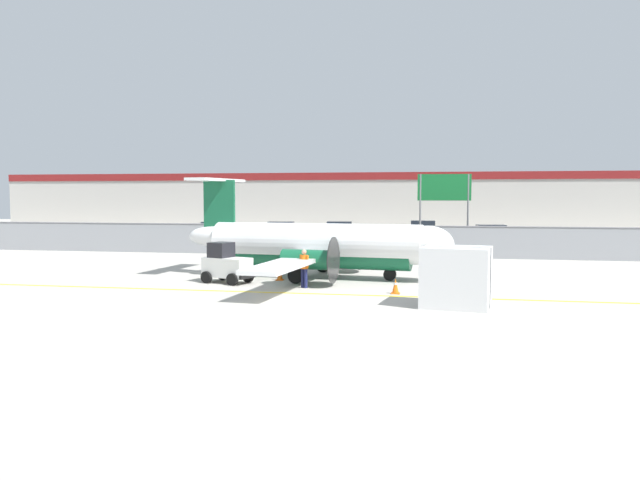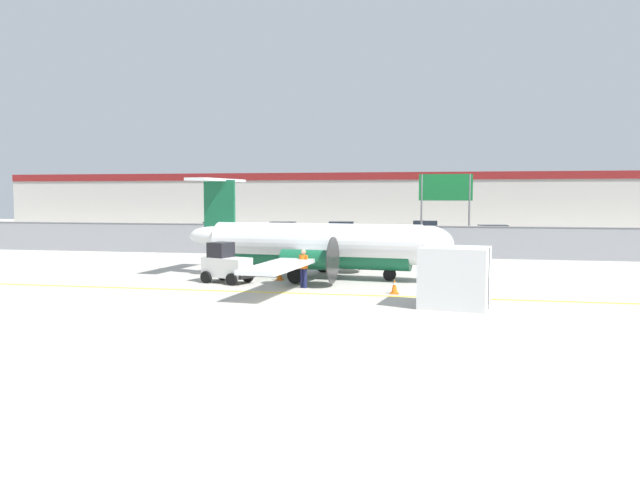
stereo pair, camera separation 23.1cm
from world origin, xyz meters
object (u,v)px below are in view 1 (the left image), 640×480
object	(u,v)px
cargo_container	(456,277)
parked_car_4	(492,235)
ground_crew_worker	(304,266)
traffic_cone_near_right	(280,274)
traffic_cone_near_left	(430,274)
parked_car_2	(338,230)
parked_car_3	(422,229)
traffic_cone_far_left	(395,286)
parked_car_0	(217,231)
commuter_airplane	(321,246)
parked_car_1	(282,231)
highway_sign	(444,194)
parked_car_5	(565,240)
baggage_tug	(226,264)

from	to	relation	value
cargo_container	parked_car_4	world-z (taller)	cargo_container
ground_crew_worker	traffic_cone_near_right	bearing A→B (deg)	-106.09
ground_crew_worker	traffic_cone_near_right	xyz separation A→B (m)	(-1.66, 2.16, -0.64)
traffic_cone_near_left	parked_car_2	world-z (taller)	parked_car_2
parked_car_3	ground_crew_worker	bearing A→B (deg)	81.75
traffic_cone_far_left	parked_car_0	bearing A→B (deg)	123.17
commuter_airplane	traffic_cone_far_left	xyz separation A→B (m)	(3.94, -4.27, -1.29)
cargo_container	parked_car_2	size ratio (longest dim) A/B	0.62
parked_car_1	highway_sign	bearing A→B (deg)	-43.01
cargo_container	traffic_cone_far_left	xyz separation A→B (m)	(-2.37, 2.60, -0.79)
traffic_cone_near_left	traffic_cone_near_right	bearing A→B (deg)	-170.01
traffic_cone_far_left	cargo_container	bearing A→B (deg)	-47.59
highway_sign	commuter_airplane	bearing A→B (deg)	-114.29
parked_car_2	highway_sign	bearing A→B (deg)	120.69
traffic_cone_near_right	parked_car_3	distance (m)	30.57
commuter_airplane	cargo_container	size ratio (longest dim) A/B	5.98
parked_car_5	baggage_tug	bearing A→B (deg)	-130.44
commuter_airplane	traffic_cone_near_left	bearing A→B (deg)	6.66
parked_car_3	parked_car_5	world-z (taller)	same
baggage_tug	highway_sign	world-z (taller)	highway_sign
cargo_container	traffic_cone_near_right	world-z (taller)	cargo_container
parked_car_2	traffic_cone_near_left	bearing A→B (deg)	101.70
baggage_tug	parked_car_0	size ratio (longest dim) A/B	0.59
parked_car_3	cargo_container	bearing A→B (deg)	92.81
traffic_cone_near_right	parked_car_2	size ratio (longest dim) A/B	0.15
baggage_tug	parked_car_1	xyz separation A→B (m)	(-4.01, 26.59, 0.04)
parked_car_4	traffic_cone_far_left	bearing A→B (deg)	-107.81
traffic_cone_far_left	highway_sign	xyz separation A→B (m)	(2.10, 17.66, 3.83)
baggage_tug	traffic_cone_far_left	world-z (taller)	baggage_tug
cargo_container	traffic_cone_far_left	world-z (taller)	cargo_container
ground_crew_worker	parked_car_2	size ratio (longest dim) A/B	0.39
traffic_cone_far_left	parked_car_3	world-z (taller)	parked_car_3
cargo_container	parked_car_0	distance (m)	35.57
commuter_airplane	ground_crew_worker	size ratio (longest dim) A/B	9.46
traffic_cone_near_left	baggage_tug	bearing A→B (deg)	-164.79
parked_car_1	parked_car_3	bearing A→B (deg)	15.22
baggage_tug	traffic_cone_far_left	size ratio (longest dim) A/B	4.00
traffic_cone_far_left	parked_car_2	bearing A→B (deg)	103.49
parked_car_0	commuter_airplane	bearing A→B (deg)	-52.89
traffic_cone_near_left	parked_car_2	xyz separation A→B (m)	(-8.49, 25.35, 0.58)
parked_car_1	parked_car_3	size ratio (longest dim) A/B	1.03
ground_crew_worker	parked_car_4	world-z (taller)	same
traffic_cone_far_left	parked_car_5	size ratio (longest dim) A/B	0.15
baggage_tug	parked_car_2	bearing A→B (deg)	107.50
highway_sign	traffic_cone_near_left	bearing A→B (deg)	-93.16
commuter_airplane	highway_sign	xyz separation A→B (m)	(6.05, 13.40, 2.54)
parked_car_2	cargo_container	bearing A→B (deg)	99.59
traffic_cone_near_right	parked_car_4	bearing A→B (deg)	62.68
parked_car_5	highway_sign	bearing A→B (deg)	-156.33
ground_crew_worker	cargo_container	distance (m)	7.34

